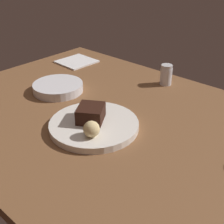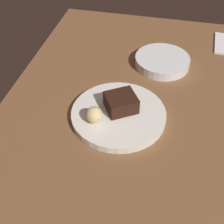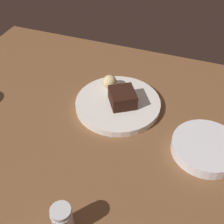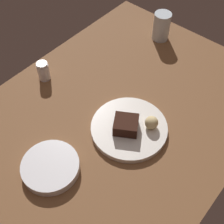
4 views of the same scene
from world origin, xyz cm
name	(u,v)px [view 3 (image 3 of 4)]	position (x,y,z in cm)	size (l,w,h in cm)	color
dining_table	(109,127)	(0.00, 0.00, 1.50)	(120.00, 84.00, 3.00)	brown
dessert_plate	(119,104)	(0.28, 7.79, 3.99)	(25.66, 25.66, 1.98)	white
chocolate_cake_slice	(122,97)	(1.47, 7.49, 7.16)	(7.84, 7.19, 4.36)	black
bread_roll	(110,82)	(-4.69, 13.27, 7.19)	(4.42, 4.42, 4.42)	#DBC184
salt_shaker	(63,220)	(2.05, -32.16, 6.77)	(4.40, 4.40, 7.64)	silver
side_bowl	(206,148)	(27.10, -1.13, 4.51)	(17.74, 17.74, 3.02)	silver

